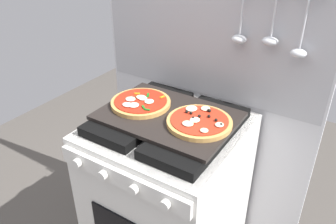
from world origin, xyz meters
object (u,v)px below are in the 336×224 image
Objects in this scene: pizza_left at (140,102)px; pizza_right at (199,121)px; stove at (168,199)px; baking_tray at (168,116)px.

pizza_right is (0.28, -0.00, -0.00)m from pizza_left.
stove is 3.54× the size of pizza_left.
pizza_right reaches higher than baking_tray.
pizza_left is (-0.14, 0.01, 0.48)m from stove.
pizza_left is at bearing 179.31° from pizza_right.
pizza_left reaches higher than baking_tray.
baking_tray is 0.14m from pizza_right.
baking_tray is 2.12× the size of pizza_left.
pizza_left is at bearing 177.74° from stove.
baking_tray is at bearing -179.79° from pizza_right.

